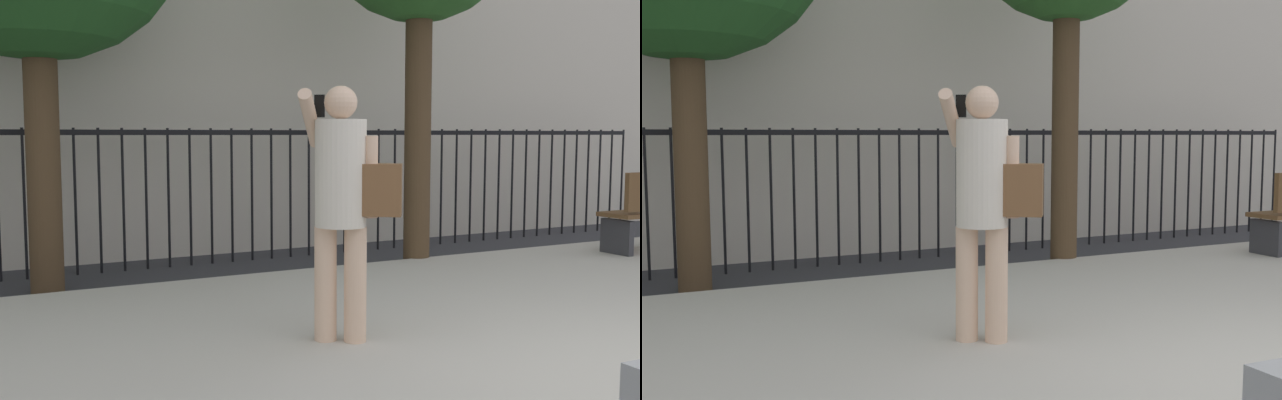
% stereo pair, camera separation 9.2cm
% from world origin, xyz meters
% --- Properties ---
extents(sidewalk, '(28.00, 4.40, 0.15)m').
position_xyz_m(sidewalk, '(0.00, 2.20, 0.07)').
color(sidewalk, '#B2ADA3').
rests_on(sidewalk, ground).
extents(iron_fence, '(12.03, 0.04, 1.60)m').
position_xyz_m(iron_fence, '(0.00, 5.90, 1.02)').
color(iron_fence, black).
rests_on(iron_fence, ground).
extents(pedestrian_on_phone, '(0.71, 0.64, 1.69)m').
position_xyz_m(pedestrian_on_phone, '(-1.27, 1.96, 1.14)').
color(pedestrian_on_phone, beige).
rests_on(pedestrian_on_phone, sidewalk).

